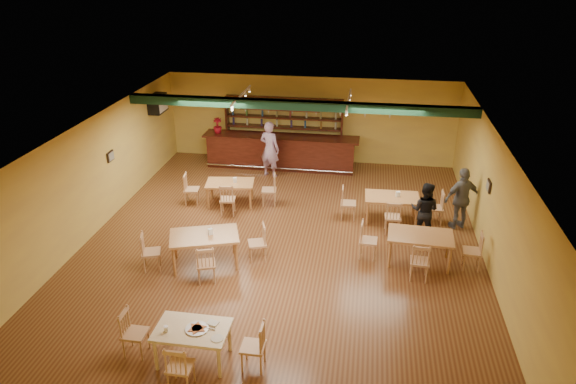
% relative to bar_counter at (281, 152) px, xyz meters
% --- Properties ---
extents(floor, '(12.00, 12.00, 0.00)m').
position_rel_bar_counter_xyz_m(floor, '(0.91, -5.15, -0.56)').
color(floor, '#5A3119').
rests_on(floor, ground).
extents(ceiling_beam, '(10.00, 0.30, 0.25)m').
position_rel_bar_counter_xyz_m(ceiling_beam, '(0.91, -2.35, 2.31)').
color(ceiling_beam, black).
rests_on(ceiling_beam, ceiling).
extents(track_rail_left, '(0.05, 2.50, 0.05)m').
position_rel_bar_counter_xyz_m(track_rail_left, '(-0.89, -1.75, 2.38)').
color(track_rail_left, white).
rests_on(track_rail_left, ceiling).
extents(track_rail_right, '(0.05, 2.50, 0.05)m').
position_rel_bar_counter_xyz_m(track_rail_right, '(2.31, -1.75, 2.38)').
color(track_rail_right, white).
rests_on(track_rail_right, ceiling).
extents(ac_unit, '(0.34, 0.70, 0.48)m').
position_rel_bar_counter_xyz_m(ac_unit, '(-3.89, -0.95, 1.79)').
color(ac_unit, white).
rests_on(ac_unit, wall_left).
extents(picture_left, '(0.04, 0.34, 0.28)m').
position_rel_bar_counter_xyz_m(picture_left, '(-4.06, -4.15, 1.14)').
color(picture_left, black).
rests_on(picture_left, wall_left).
extents(picture_right, '(0.04, 0.34, 0.28)m').
position_rel_bar_counter_xyz_m(picture_right, '(5.88, -4.65, 1.14)').
color(picture_right, black).
rests_on(picture_right, wall_right).
extents(bar_counter, '(5.32, 0.85, 1.13)m').
position_rel_bar_counter_xyz_m(bar_counter, '(0.00, 0.00, 0.00)').
color(bar_counter, '#33110A').
rests_on(bar_counter, ground).
extents(back_bar_hutch, '(4.11, 0.40, 2.28)m').
position_rel_bar_counter_xyz_m(back_bar_hutch, '(0.00, 0.63, 0.57)').
color(back_bar_hutch, '#33110A').
rests_on(back_bar_hutch, ground).
extents(poinsettia, '(0.38, 0.38, 0.53)m').
position_rel_bar_counter_xyz_m(poinsettia, '(-2.21, 0.00, 0.83)').
color(poinsettia, maroon).
rests_on(poinsettia, bar_counter).
extents(dining_table_a, '(1.49, 1.01, 0.69)m').
position_rel_bar_counter_xyz_m(dining_table_a, '(-0.98, -3.14, -0.22)').
color(dining_table_a, '#A5673A').
rests_on(dining_table_a, ground).
extents(dining_table_b, '(1.50, 0.93, 0.73)m').
position_rel_bar_counter_xyz_m(dining_table_b, '(3.69, -3.49, -0.20)').
color(dining_table_b, '#A5673A').
rests_on(dining_table_b, ground).
extents(dining_table_c, '(1.81, 1.41, 0.79)m').
position_rel_bar_counter_xyz_m(dining_table_c, '(-0.73, -6.49, -0.17)').
color(dining_table_c, '#A5673A').
rests_on(dining_table_c, ground).
extents(dining_table_d, '(1.56, 0.99, 0.76)m').
position_rel_bar_counter_xyz_m(dining_table_d, '(4.30, -5.62, -0.19)').
color(dining_table_d, '#A5673A').
rests_on(dining_table_d, ground).
extents(near_table, '(1.33, 0.86, 0.71)m').
position_rel_bar_counter_xyz_m(near_table, '(0.03, -9.68, -0.21)').
color(near_table, beige).
rests_on(near_table, ground).
extents(pizza_tray, '(0.47, 0.47, 0.01)m').
position_rel_bar_counter_xyz_m(pizza_tray, '(0.13, -9.68, 0.15)').
color(pizza_tray, silver).
rests_on(pizza_tray, near_table).
extents(parmesan_shaker, '(0.07, 0.07, 0.11)m').
position_rel_bar_counter_xyz_m(parmesan_shaker, '(-0.39, -9.82, 0.20)').
color(parmesan_shaker, '#EAE5C6').
rests_on(parmesan_shaker, near_table).
extents(napkin_stack, '(0.23, 0.20, 0.03)m').
position_rel_bar_counter_xyz_m(napkin_stack, '(0.36, -9.49, 0.16)').
color(napkin_stack, white).
rests_on(napkin_stack, near_table).
extents(pizza_server, '(0.33, 0.14, 0.00)m').
position_rel_bar_counter_xyz_m(pizza_server, '(0.27, -9.63, 0.16)').
color(pizza_server, silver).
rests_on(pizza_server, pizza_tray).
extents(side_plate, '(0.22, 0.22, 0.01)m').
position_rel_bar_counter_xyz_m(side_plate, '(0.55, -9.87, 0.15)').
color(side_plate, white).
rests_on(side_plate, near_table).
extents(patron_bar, '(0.80, 0.66, 1.88)m').
position_rel_bar_counter_xyz_m(patron_bar, '(-0.23, -0.83, 0.37)').
color(patron_bar, purple).
rests_on(patron_bar, ground).
extents(patron_right_a, '(0.89, 0.78, 1.53)m').
position_rel_bar_counter_xyz_m(patron_right_a, '(4.49, -4.29, 0.20)').
color(patron_right_a, black).
rests_on(patron_right_a, ground).
extents(patron_right_b, '(1.09, 0.80, 1.72)m').
position_rel_bar_counter_xyz_m(patron_right_b, '(5.50, -3.62, 0.30)').
color(patron_right_b, slate).
rests_on(patron_right_b, ground).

